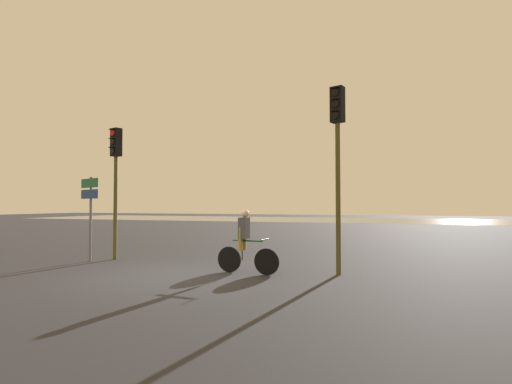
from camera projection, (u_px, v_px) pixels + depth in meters
The scene contains 6 objects.
ground_plane at pixel (169, 276), 9.73m from camera, with size 120.00×120.00×0.00m, color #28282D.
water_strip at pixel (347, 220), 45.33m from camera, with size 80.00×16.00×0.01m, color slate.
traffic_light_near_left at pixel (116, 168), 12.78m from camera, with size 0.37×0.39×4.20m.
traffic_light_near_right at pixel (338, 144), 10.01m from camera, with size 0.38×0.40×4.71m.
direction_sign_post at pixel (90, 203), 12.29m from camera, with size 1.02×0.47×2.60m.
cyclist at pixel (245, 241), 10.12m from camera, with size 1.71×0.46×1.62m.
Camera 1 is at (5.24, -8.53, 1.74)m, focal length 28.00 mm.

